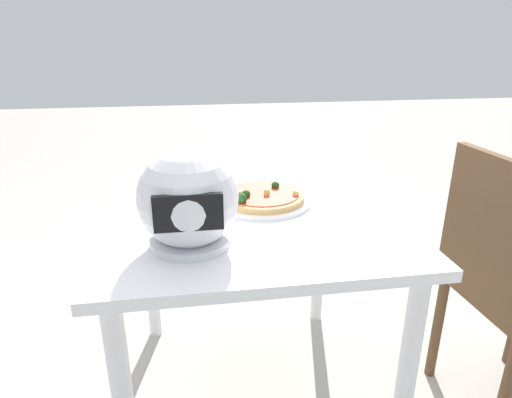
# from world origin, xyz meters

# --- Properties ---
(ground_plane) EXTENTS (14.00, 14.00, 0.00)m
(ground_plane) POSITION_xyz_m (0.00, 0.00, 0.00)
(ground_plane) COLOR #B2ADA3
(dining_table) EXTENTS (0.84, 0.90, 0.72)m
(dining_table) POSITION_xyz_m (0.00, 0.00, 0.62)
(dining_table) COLOR white
(dining_table) RESTS_ON ground
(pizza_plate) EXTENTS (0.30, 0.30, 0.01)m
(pizza_plate) POSITION_xyz_m (-0.05, -0.03, 0.73)
(pizza_plate) COLOR white
(pizza_plate) RESTS_ON dining_table
(pizza) EXTENTS (0.26, 0.26, 0.05)m
(pizza) POSITION_xyz_m (-0.04, -0.03, 0.75)
(pizza) COLOR tan
(pizza) RESTS_ON pizza_plate
(motorcycle_helmet) EXTENTS (0.25, 0.25, 0.25)m
(motorcycle_helmet) POSITION_xyz_m (0.18, 0.22, 0.84)
(motorcycle_helmet) COLOR silver
(motorcycle_helmet) RESTS_ON dining_table
(chair_side) EXTENTS (0.42, 0.42, 0.90)m
(chair_side) POSITION_xyz_m (-0.78, 0.18, 0.51)
(chair_side) COLOR brown
(chair_side) RESTS_ON ground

